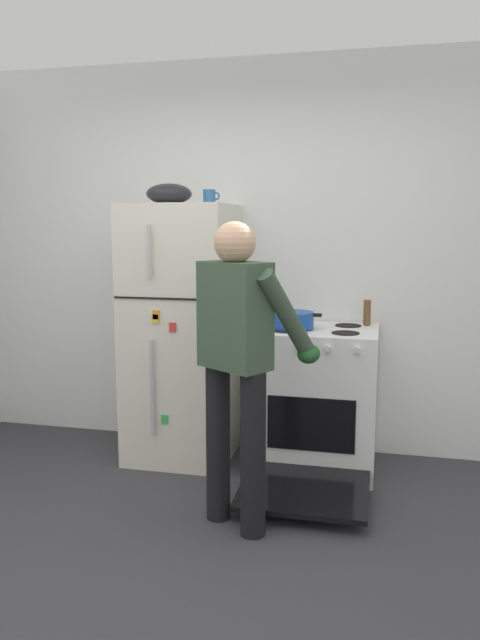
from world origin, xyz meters
The scene contains 9 objects.
ground centered at (0.00, 0.00, 0.00)m, with size 8.00×8.00×0.00m, color #38383D.
kitchen_wall_back centered at (0.00, 1.95, 1.35)m, with size 6.00×0.10×2.70m, color white.
refrigerator centered at (-0.48, 1.57, 0.86)m, with size 0.68×0.72×1.71m.
stove_range centered at (0.43, 1.55, 0.45)m, with size 0.76×1.23×0.93m.
person_cook centered at (0.12, 0.68, 0.95)m, with size 0.64×0.67×1.60m.
red_pot centered at (0.27, 1.52, 0.98)m, with size 0.37×0.27×0.10m.
coffee_mug centered at (-0.30, 1.62, 1.76)m, with size 0.11×0.08×0.10m.
pepper_mill centered at (0.73, 1.77, 1.01)m, with size 0.05×0.05×0.16m, color brown.
mixing_bowl centered at (-0.56, 1.57, 1.78)m, with size 0.30×0.30×0.13m, color black.
Camera 1 is at (0.82, -2.31, 1.58)m, focal length 34.39 mm.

